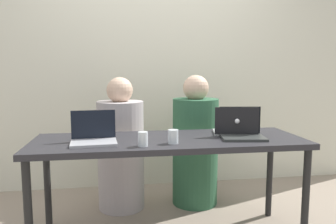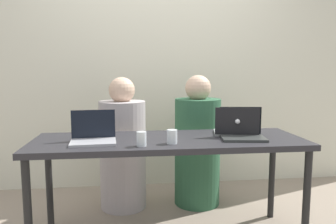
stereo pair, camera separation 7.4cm
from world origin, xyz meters
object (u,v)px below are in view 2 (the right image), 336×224
at_px(person_on_right, 197,147).
at_px(water_glass_left, 142,140).
at_px(person_on_left, 123,150).
at_px(laptop_back_right, 236,129).
at_px(water_glass_center, 173,138).
at_px(laptop_front_right, 242,132).
at_px(laptop_front_left, 93,136).

xyz_separation_m(person_on_right, water_glass_left, (-0.54, -0.84, 0.26)).
relative_size(person_on_left, laptop_back_right, 3.30).
xyz_separation_m(water_glass_left, water_glass_center, (0.20, 0.05, -0.00)).
xyz_separation_m(person_on_left, laptop_front_right, (0.85, -0.68, 0.28)).
height_order(laptop_front_right, water_glass_center, laptop_front_right).
xyz_separation_m(laptop_front_right, water_glass_left, (-0.71, -0.16, -0.01)).
bearing_deg(water_glass_left, person_on_left, 99.25).
height_order(person_on_right, laptop_front_right, person_on_right).
bearing_deg(water_glass_left, person_on_right, 57.28).
relative_size(person_on_left, water_glass_center, 12.68).
relative_size(laptop_back_right, water_glass_left, 3.81).
bearing_deg(water_glass_left, water_glass_center, 13.13).
distance_m(laptop_front_left, water_glass_left, 0.34).
height_order(person_on_left, water_glass_left, person_on_left).
distance_m(person_on_left, water_glass_left, 0.89).
relative_size(person_on_left, laptop_front_left, 3.80).
bearing_deg(person_on_right, water_glass_center, 84.15).
xyz_separation_m(laptop_front_right, water_glass_center, (-0.51, -0.11, -0.01)).
distance_m(laptop_front_right, laptop_back_right, 0.12).
height_order(person_on_left, laptop_front_right, person_on_left).
distance_m(person_on_left, laptop_front_left, 0.77).
bearing_deg(laptop_front_left, laptop_front_right, -3.12).
bearing_deg(laptop_front_right, water_glass_left, -159.56).
bearing_deg(water_glass_center, person_on_left, 113.37).
xyz_separation_m(person_on_left, person_on_right, (0.67, 0.00, 0.01)).
xyz_separation_m(laptop_back_right, laptop_front_left, (-1.02, -0.13, -0.00)).
bearing_deg(laptop_back_right, person_on_right, -60.80).
distance_m(laptop_back_right, laptop_front_left, 1.03).
bearing_deg(person_on_right, laptop_front_left, 56.19).
bearing_deg(laptop_front_right, laptop_back_right, 100.71).
height_order(person_on_left, person_on_right, person_on_right).
height_order(laptop_front_right, water_glass_left, laptop_front_right).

